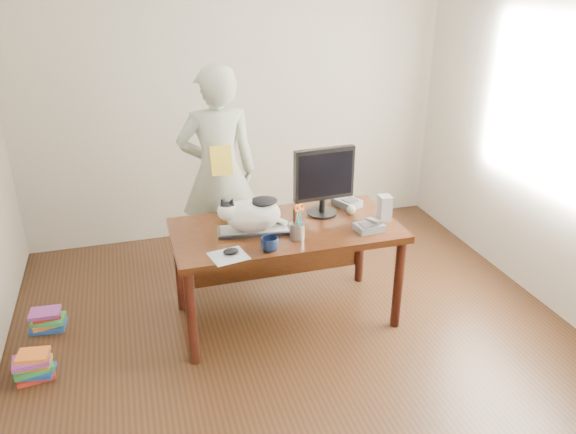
# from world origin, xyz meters

# --- Properties ---
(room) EXTENTS (4.50, 4.50, 4.50)m
(room) POSITION_xyz_m (0.00, 0.00, 1.35)
(room) COLOR black
(room) RESTS_ON ground
(desk) EXTENTS (1.60, 0.80, 0.75)m
(desk) POSITION_xyz_m (0.00, 0.68, 0.60)
(desk) COLOR black
(desk) RESTS_ON ground
(keyboard) EXTENTS (0.52, 0.26, 0.03)m
(keyboard) POSITION_xyz_m (-0.23, 0.59, 0.76)
(keyboard) COLOR black
(keyboard) RESTS_ON desk
(cat) EXTENTS (0.49, 0.28, 0.28)m
(cat) POSITION_xyz_m (-0.25, 0.59, 0.89)
(cat) COLOR white
(cat) RESTS_ON keyboard
(monitor) EXTENTS (0.46, 0.24, 0.51)m
(monitor) POSITION_xyz_m (0.32, 0.73, 1.04)
(monitor) COLOR black
(monitor) RESTS_ON desk
(pen_cup) EXTENTS (0.13, 0.13, 0.25)m
(pen_cup) POSITION_xyz_m (0.02, 0.41, 0.82)
(pen_cup) COLOR gray
(pen_cup) RESTS_ON desk
(mousepad) EXTENTS (0.26, 0.24, 0.01)m
(mousepad) POSITION_xyz_m (-0.47, 0.29, 0.75)
(mousepad) COLOR silver
(mousepad) RESTS_ON desk
(mouse) EXTENTS (0.11, 0.08, 0.04)m
(mouse) POSITION_xyz_m (-0.45, 0.31, 0.77)
(mouse) COLOR black
(mouse) RESTS_ON mousepad
(coffee_mug) EXTENTS (0.16, 0.16, 0.09)m
(coffee_mug) POSITION_xyz_m (-0.20, 0.29, 0.80)
(coffee_mug) COLOR black
(coffee_mug) RESTS_ON desk
(phone) EXTENTS (0.20, 0.18, 0.09)m
(phone) POSITION_xyz_m (0.55, 0.39, 0.78)
(phone) COLOR slate
(phone) RESTS_ON desk
(speaker) EXTENTS (0.09, 0.10, 0.19)m
(speaker) POSITION_xyz_m (0.72, 0.51, 0.84)
(speaker) COLOR #99999B
(speaker) RESTS_ON desk
(baseball) EXTENTS (0.07, 0.07, 0.07)m
(baseball) POSITION_xyz_m (0.53, 0.68, 0.78)
(baseball) COLOR beige
(baseball) RESTS_ON desk
(book_stack) EXTENTS (0.23, 0.18, 0.08)m
(book_stack) POSITION_xyz_m (-0.24, 0.92, 0.79)
(book_stack) COLOR #511516
(book_stack) RESTS_ON desk
(calculator) EXTENTS (0.21, 0.24, 0.06)m
(calculator) POSITION_xyz_m (0.56, 0.84, 0.78)
(calculator) COLOR slate
(calculator) RESTS_ON desk
(person) EXTENTS (0.65, 0.43, 1.77)m
(person) POSITION_xyz_m (-0.32, 1.47, 0.89)
(person) COLOR beige
(person) RESTS_ON ground
(held_book) EXTENTS (0.17, 0.10, 0.23)m
(held_book) POSITION_xyz_m (-0.32, 1.30, 1.05)
(held_book) COLOR yellow
(held_book) RESTS_ON person
(book_pile_a) EXTENTS (0.27, 0.22, 0.18)m
(book_pile_a) POSITION_xyz_m (-1.75, 0.40, 0.09)
(book_pile_a) COLOR #AC2218
(book_pile_a) RESTS_ON ground
(book_pile_b) EXTENTS (0.26, 0.20, 0.15)m
(book_pile_b) POSITION_xyz_m (-1.72, 0.95, 0.07)
(book_pile_b) COLOR #194599
(book_pile_b) RESTS_ON ground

